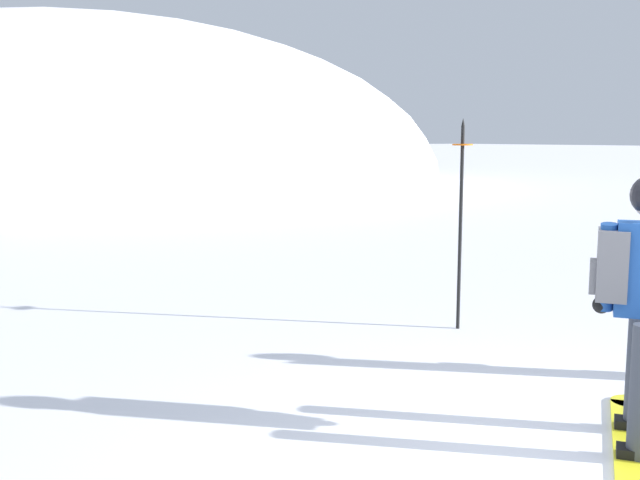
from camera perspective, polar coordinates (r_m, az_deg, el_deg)
The scene contains 3 objects.
ridge_peak_main at distance 32.37m, azimuth -17.22°, elevation 4.18°, with size 30.23×27.21×13.51m.
snowboarder_main at distance 4.98m, azimuth 23.45°, elevation -4.52°, with size 1.56×1.17×1.71m.
piste_marker_near at distance 7.50m, azimuth 10.82°, elevation 2.22°, with size 0.20×0.20×2.12m.
Camera 1 is at (-3.59, -2.10, 1.94)m, focal length 41.43 mm.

